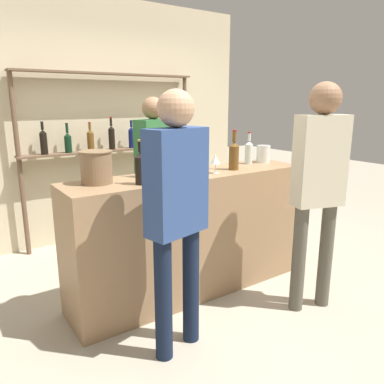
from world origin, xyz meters
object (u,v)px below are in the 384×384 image
Objects in this scene: counter_bottle_1 at (249,152)px; customer_right at (319,178)px; server_behind_counter at (154,164)px; wine_glass at (215,160)px; counter_bottle_0 at (234,155)px; ice_bucket at (96,167)px; counter_bottle_3 at (185,163)px; counter_bottle_4 at (141,167)px; cork_jar at (263,154)px; counter_bottle_2 at (148,159)px; customer_left at (177,203)px.

customer_right is (-0.09, -0.88, -0.09)m from counter_bottle_1.
customer_right is at bearing -95.98° from counter_bottle_1.
wine_glass is at bearing -17.66° from server_behind_counter.
ice_bucket is (-1.19, 0.14, -0.01)m from counter_bottle_0.
counter_bottle_4 is (-0.38, -0.00, 0.00)m from counter_bottle_3.
counter_bottle_4 is 1.94× the size of cork_jar.
counter_bottle_1 is 1.81× the size of cork_jar.
cork_jar is at bearing 15.74° from counter_bottle_0.
server_behind_counter is (0.50, 0.81, -0.20)m from counter_bottle_2.
counter_bottle_4 is 1.34m from customer_right.
counter_bottle_1 is at bearing 0.79° from ice_bucket.
customer_left reaches higher than ice_bucket.
counter_bottle_4 is 0.19× the size of server_behind_counter.
counter_bottle_0 is 1.14× the size of counter_bottle_1.
counter_bottle_0 is 0.94m from counter_bottle_4.
ice_bucket is 0.76m from customer_left.
wine_glass is (0.54, -0.17, -0.03)m from counter_bottle_2.
counter_bottle_1 is 0.92m from counter_bottle_3.
counter_bottle_1 is at bearing 17.74° from server_behind_counter.
counter_bottle_3 is 0.66m from ice_bucket.
customer_left reaches higher than cork_jar.
cork_jar reaches higher than wine_glass.
counter_bottle_4 reaches higher than cork_jar.
server_behind_counter is at bearing -37.09° from customer_left.
counter_bottle_3 reaches higher than ice_bucket.
counter_bottle_2 is at bearing 170.61° from counter_bottle_0.
counter_bottle_1 is 1.25× the size of ice_bucket.
customer_left is at bearing -150.44° from counter_bottle_1.
server_behind_counter is at bearing 92.32° from wine_glass.
counter_bottle_0 is 0.36m from counter_bottle_1.
counter_bottle_2 is at bearing -178.26° from counter_bottle_1.
customer_left reaches higher than wine_glass.
counter_bottle_0 is 0.56m from counter_bottle_3.
customer_left reaches higher than server_behind_counter.
server_behind_counter is at bearing 127.73° from counter_bottle_1.
customer_right reaches higher than cork_jar.
counter_bottle_2 is 0.22× the size of server_behind_counter.
wine_glass is 0.92× the size of cork_jar.
cork_jar is 1.12m from server_behind_counter.
counter_bottle_4 is 0.19× the size of customer_left.
counter_bottle_2 is 1.56× the size of ice_bucket.
counter_bottle_1 is 0.18m from cork_jar.
customer_left is 1.63m from server_behind_counter.
customer_left is (0.25, -0.70, -0.15)m from ice_bucket.
cork_jar is (1.69, 0.00, -0.04)m from ice_bucket.
server_behind_counter is at bearing 34.98° from customer_right.
cork_jar is at bearing -77.30° from customer_left.
counter_bottle_0 is 0.20× the size of customer_left.
counter_bottle_4 reaches higher than counter_bottle_1.
counter_bottle_1 is 1.46m from customer_left.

